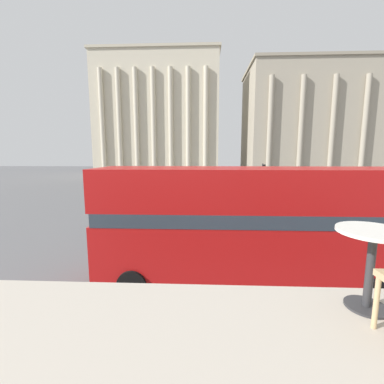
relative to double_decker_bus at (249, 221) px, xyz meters
name	(u,v)px	position (x,y,z in m)	size (l,w,h in m)	color
double_decker_bus	(249,221)	(0.00, 0.00, 0.00)	(10.70, 2.73, 4.22)	black
cafe_dining_table	(372,251)	(-0.16, -6.74, 1.49)	(0.60, 0.60, 0.73)	#2D2D30
plaza_building_left	(159,118)	(-11.34, 48.35, 10.22)	(25.74, 14.20, 25.15)	beige
plaza_building_right	(314,124)	(20.77, 45.86, 8.58)	(27.58, 16.57, 21.84)	#A39984
traffic_light_near	(265,193)	(1.73, 4.96, 0.26)	(0.42, 0.24, 3.99)	black
traffic_light_mid	(162,183)	(-4.97, 11.46, 0.03)	(0.42, 0.24, 3.62)	black
traffic_light_far	(263,176)	(4.72, 18.70, 0.11)	(0.42, 0.24, 3.75)	black
car_navy	(182,187)	(-4.32, 22.15, -1.64)	(4.20, 1.93, 1.35)	black
pedestrian_blue	(333,229)	(4.91, 3.85, -1.36)	(0.32, 0.32, 1.70)	#282B33
pedestrian_olive	(344,230)	(5.37, 3.75, -1.41)	(0.32, 0.32, 1.63)	#282B33
pedestrian_white	(95,217)	(-8.09, 5.70, -1.36)	(0.32, 0.32, 1.70)	#282B33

